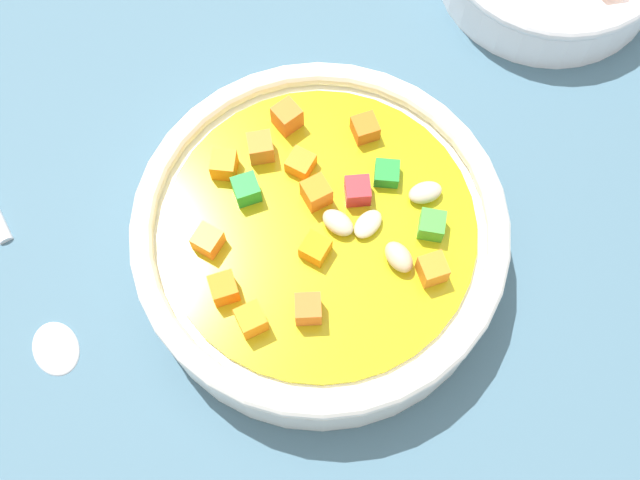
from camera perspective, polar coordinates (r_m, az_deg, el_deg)
ground_plane at (r=49.19cm, az=-0.00°, el=-1.39°), size 140.00×140.00×2.00cm
soup_bowl_main at (r=45.75cm, az=-0.00°, el=0.16°), size 20.81×20.81×5.88cm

